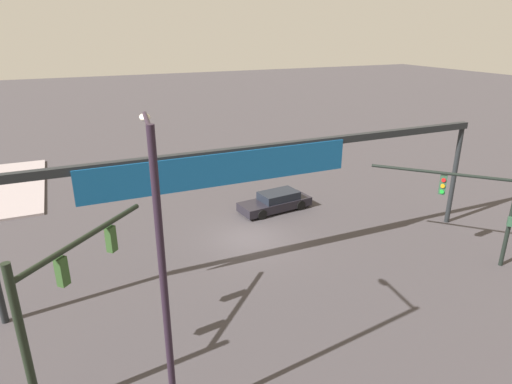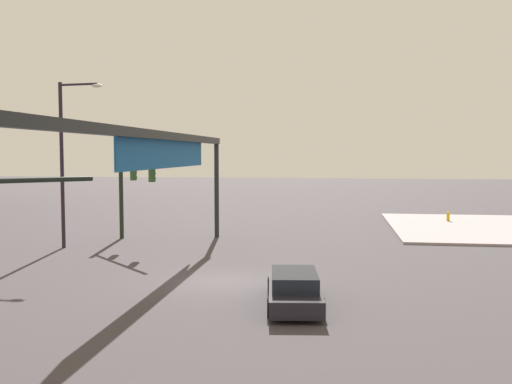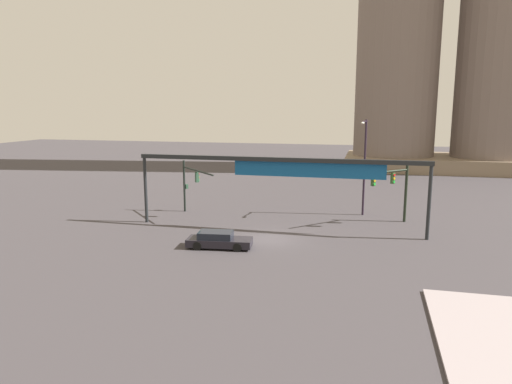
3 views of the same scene
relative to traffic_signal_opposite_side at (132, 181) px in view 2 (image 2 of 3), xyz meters
The scene contains 7 objects.
ground_plane 12.48m from the traffic_signal_opposite_side, 142.37° to the right, with size 190.99×190.99×0.00m, color #3F3A3E.
sidewalk_corner 24.05m from the traffic_signal_opposite_side, 68.51° to the right, with size 15.35×12.97×0.15m, color #9D9093.
traffic_signal_opposite_side is the anchor object (origin of this frame).
streetlamp_curved_arm 4.12m from the traffic_signal_opposite_side, 134.33° to the left, with size 0.57×2.64×9.02m.
overhead_sign_gantry 10.00m from the traffic_signal_opposite_side, 152.97° to the right, with size 24.14×0.43×6.11m.
sedan_car_approaching 16.68m from the traffic_signal_opposite_side, 140.50° to the right, with size 4.88×2.24×1.21m.
fire_hydrant_on_curb 23.52m from the traffic_signal_opposite_side, 59.79° to the right, with size 0.33×0.22×0.71m.
Camera 2 is at (-22.05, -4.50, 5.19)m, focal length 39.50 mm.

